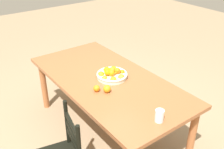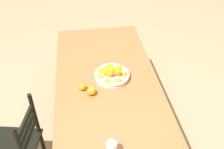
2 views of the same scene
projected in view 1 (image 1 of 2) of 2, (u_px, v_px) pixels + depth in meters
The scene contains 6 objects.
ground_plane at pixel (108, 130), 3.26m from camera, with size 12.00×12.00×0.00m, color #90785A.
dining_table at pixel (107, 85), 2.94m from camera, with size 2.01×0.99×0.75m.
fruit_bowl at pixel (112, 74), 2.89m from camera, with size 0.35×0.35×0.14m.
orange_loose_0 at pixel (107, 89), 2.63m from camera, with size 0.08×0.08×0.08m, color orange.
orange_loose_1 at pixel (97, 88), 2.65m from camera, with size 0.07×0.07×0.07m, color orange.
drinking_glass at pixel (159, 116), 2.22m from camera, with size 0.08×0.08×0.11m, color silver.
Camera 1 is at (-2.06, 1.45, 2.18)m, focal length 41.69 mm.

